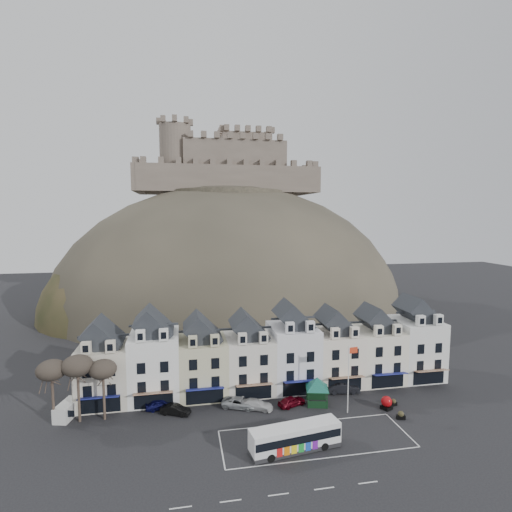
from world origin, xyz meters
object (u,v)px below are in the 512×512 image
at_px(white_van, 68,410).
at_px(car_white, 256,404).
at_px(bus_shelter, 317,383).
at_px(red_buoy, 387,403).
at_px(car_maroon, 292,401).
at_px(flagpole, 349,375).
at_px(car_charcoal, 343,388).
at_px(bus, 295,436).
at_px(car_navy, 161,404).
at_px(car_black, 175,410).
at_px(car_silver, 240,403).

relative_size(white_van, car_white, 1.00).
relative_size(bus_shelter, car_white, 1.30).
relative_size(red_buoy, car_maroon, 0.45).
height_order(car_white, car_maroon, car_maroon).
bearing_deg(bus_shelter, car_white, -166.70).
bearing_deg(flagpole, car_charcoal, 74.11).
bearing_deg(car_charcoal, bus, 145.99).
distance_m(car_navy, car_maroon, 17.73).
xyz_separation_m(red_buoy, white_van, (-41.52, 5.72, 0.05)).
xyz_separation_m(bus_shelter, flagpole, (3.28, -3.04, 2.23)).
relative_size(car_navy, car_black, 1.03).
bearing_deg(car_silver, car_maroon, -75.40).
height_order(car_black, car_charcoal, car_charcoal).
bearing_deg(car_maroon, bus_shelter, -113.77).
xyz_separation_m(car_white, car_maroon, (4.89, 0.00, 0.02)).
xyz_separation_m(bus, car_silver, (-4.61, 10.86, -0.93)).
relative_size(flagpole, car_silver, 1.91).
xyz_separation_m(flagpole, white_van, (-36.08, 5.66, -4.25)).
bearing_deg(car_silver, car_black, 113.85).
bearing_deg(red_buoy, bus_shelter, 160.47).
distance_m(flagpole, white_van, 36.77).
bearing_deg(flagpole, car_maroon, 155.23).
xyz_separation_m(bus_shelter, car_charcoal, (4.90, 2.62, -2.19)).
bearing_deg(bus_shelter, car_navy, -172.95).
xyz_separation_m(bus_shelter, car_white, (-8.46, 0.12, -2.32)).
bearing_deg(flagpole, car_navy, 166.94).
relative_size(car_white, car_maroon, 1.14).
distance_m(car_silver, car_maroon, 7.09).
bearing_deg(car_silver, flagpole, -84.49).
bearing_deg(red_buoy, car_navy, 169.15).
distance_m(bus, car_silver, 11.84).
xyz_separation_m(red_buoy, car_white, (-17.18, 3.22, -0.26)).
bearing_deg(bus, car_black, 132.67).
bearing_deg(white_van, car_charcoal, 14.37).
bearing_deg(white_van, car_white, 8.50).
relative_size(car_black, car_silver, 0.82).
relative_size(bus_shelter, red_buoy, 3.28).
xyz_separation_m(bus, car_charcoal, (10.89, 12.48, -0.82)).
bearing_deg(red_buoy, white_van, 172.16).
bearing_deg(bus, car_white, 95.27).
height_order(car_silver, car_charcoal, car_charcoal).
bearing_deg(car_white, white_van, 108.92).
xyz_separation_m(bus_shelter, red_buoy, (8.72, -3.09, -2.07)).
bearing_deg(car_black, red_buoy, -74.33).
relative_size(flagpole, car_navy, 2.25).
height_order(bus, car_white, bus).
distance_m(car_silver, car_white, 2.32).
xyz_separation_m(flagpole, car_maroon, (-6.85, 3.16, -4.54)).
distance_m(bus_shelter, white_van, 32.97).
relative_size(car_navy, car_charcoal, 0.84).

